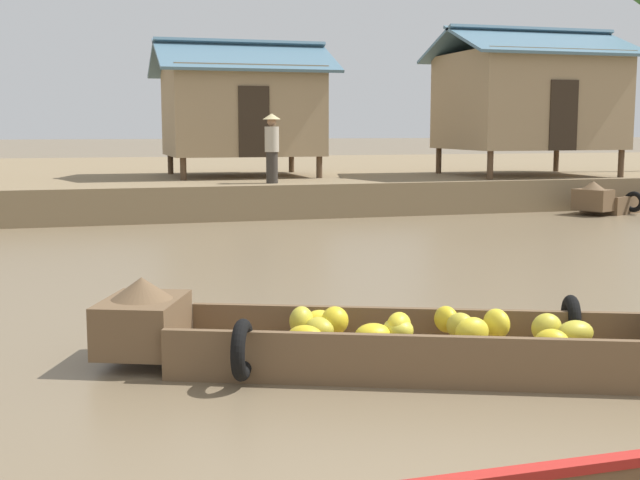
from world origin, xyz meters
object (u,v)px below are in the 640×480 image
(fishing_skiff_distant, at_px, (637,199))
(vendor_person, at_px, (272,144))
(banana_boat, at_px, (418,339))
(stilt_house_left, at_px, (241,109))
(stilt_house_mid_left, at_px, (528,99))

(fishing_skiff_distant, distance_m, vendor_person, 9.82)
(banana_boat, distance_m, fishing_skiff_distant, 16.56)
(fishing_skiff_distant, relative_size, stilt_house_left, 1.06)
(banana_boat, distance_m, stilt_house_mid_left, 17.14)
(fishing_skiff_distant, relative_size, stilt_house_mid_left, 0.99)
(banana_boat, relative_size, stilt_house_mid_left, 1.13)
(banana_boat, height_order, vendor_person, vendor_person)
(banana_boat, height_order, fishing_skiff_distant, fishing_skiff_distant)
(banana_boat, bearing_deg, vendor_person, 82.79)
(stilt_house_left, xyz_separation_m, vendor_person, (0.12, -3.20, -0.90))
(banana_boat, relative_size, stilt_house_left, 1.20)
(fishing_skiff_distant, distance_m, stilt_house_left, 10.84)
(vendor_person, bearing_deg, stilt_house_left, 92.17)
(stilt_house_left, bearing_deg, banana_boat, -95.36)
(banana_boat, xyz_separation_m, vendor_person, (1.63, 12.90, 1.46))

